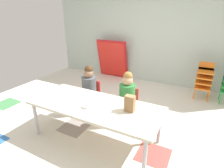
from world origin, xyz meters
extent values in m
cube|color=silver|center=(0.00, 0.00, -0.01)|extent=(5.76, 4.62, 0.02)
cube|color=silver|center=(-1.35, 0.45, 0.00)|extent=(0.43, 0.43, 0.00)
cube|color=silver|center=(-2.25, 0.45, 0.00)|extent=(0.43, 0.43, 0.00)
cube|color=#B24C47|center=(0.90, -0.45, 0.00)|extent=(0.43, 0.43, 0.00)
cube|color=#478C51|center=(-2.25, -0.45, 0.00)|extent=(0.43, 0.43, 0.00)
cube|color=gray|center=(-0.45, -0.45, 0.00)|extent=(0.43, 0.43, 0.00)
cube|color=silver|center=(0.45, 0.00, 0.00)|extent=(0.43, 0.43, 0.00)
cube|color=#B2C1B7|center=(0.00, 2.31, 1.35)|extent=(5.76, 0.10, 2.71)
cube|color=beige|center=(0.03, -0.52, 0.56)|extent=(1.89, 0.79, 0.04)
cylinder|color=#B2B2B7|center=(-0.84, -0.85, 0.27)|extent=(0.05, 0.05, 0.55)
cylinder|color=#B2B2B7|center=(0.89, -0.85, 0.27)|extent=(0.05, 0.05, 0.55)
cylinder|color=#B2B2B7|center=(-0.84, -0.18, 0.27)|extent=(0.05, 0.05, 0.55)
cylinder|color=#B2B2B7|center=(0.89, -0.18, 0.27)|extent=(0.05, 0.05, 0.55)
cube|color=red|center=(-0.49, 0.10, 0.30)|extent=(0.32, 0.30, 0.03)
cube|color=red|center=(-0.49, 0.25, 0.45)|extent=(0.29, 0.02, 0.30)
cylinder|color=#4C5156|center=(-0.49, 0.10, 0.52)|extent=(0.31, 0.31, 0.38)
sphere|color=#8C664C|center=(-0.49, 0.10, 0.78)|extent=(0.17, 0.17, 0.17)
sphere|color=#472D19|center=(-0.49, 0.11, 0.85)|extent=(0.15, 0.15, 0.15)
cylinder|color=red|center=(-0.63, -0.03, 0.15)|extent=(0.02, 0.02, 0.28)
cylinder|color=red|center=(-0.35, -0.03, 0.15)|extent=(0.02, 0.02, 0.28)
cylinder|color=red|center=(-0.63, 0.23, 0.15)|extent=(0.02, 0.02, 0.28)
cylinder|color=red|center=(-0.35, 0.23, 0.15)|extent=(0.02, 0.02, 0.28)
cube|color=red|center=(0.26, 0.10, 0.30)|extent=(0.32, 0.30, 0.03)
cube|color=red|center=(0.26, 0.25, 0.45)|extent=(0.29, 0.02, 0.30)
cylinder|color=#2D7A38|center=(0.26, 0.10, 0.52)|extent=(0.29, 0.29, 0.38)
sphere|color=tan|center=(0.26, 0.10, 0.78)|extent=(0.17, 0.17, 0.17)
sphere|color=olive|center=(0.26, 0.11, 0.85)|extent=(0.15, 0.15, 0.15)
cylinder|color=red|center=(0.12, -0.03, 0.15)|extent=(0.02, 0.02, 0.28)
cylinder|color=red|center=(0.40, -0.03, 0.15)|extent=(0.02, 0.02, 0.28)
cylinder|color=red|center=(0.12, 0.23, 0.15)|extent=(0.02, 0.02, 0.28)
cylinder|color=red|center=(0.40, 0.23, 0.15)|extent=(0.02, 0.02, 0.28)
cube|color=orange|center=(1.36, 1.74, 0.26)|extent=(0.32, 0.30, 0.03)
cube|color=orange|center=(1.36, 1.88, 0.35)|extent=(0.30, 0.02, 0.18)
cube|color=orange|center=(1.36, 1.74, 0.38)|extent=(0.32, 0.30, 0.03)
cube|color=orange|center=(1.36, 1.88, 0.47)|extent=(0.30, 0.02, 0.18)
cube|color=orange|center=(1.36, 1.74, 0.50)|extent=(0.32, 0.30, 0.03)
cube|color=orange|center=(1.36, 1.88, 0.59)|extent=(0.30, 0.02, 0.18)
cube|color=orange|center=(1.36, 1.74, 0.62)|extent=(0.32, 0.30, 0.03)
cube|color=orange|center=(1.36, 1.88, 0.71)|extent=(0.30, 0.02, 0.18)
cylinder|color=orange|center=(1.22, 1.61, 0.13)|extent=(0.02, 0.02, 0.26)
cylinder|color=orange|center=(1.50, 1.61, 0.13)|extent=(0.02, 0.02, 0.26)
cylinder|color=orange|center=(1.22, 1.87, 0.13)|extent=(0.02, 0.02, 0.26)
cylinder|color=orange|center=(1.50, 1.87, 0.13)|extent=(0.02, 0.02, 0.26)
cylinder|color=green|center=(1.73, 1.61, 0.13)|extent=(0.02, 0.02, 0.26)
cylinder|color=green|center=(1.73, 1.87, 0.13)|extent=(0.02, 0.02, 0.26)
cube|color=red|center=(-1.06, 2.12, 0.54)|extent=(0.90, 0.28, 1.09)
cube|color=red|center=(-1.06, 2.08, 0.54)|extent=(0.83, 0.23, 0.99)
cube|color=#9E754C|center=(0.53, -0.45, 0.69)|extent=(0.13, 0.09, 0.22)
cylinder|color=white|center=(-0.02, -0.65, 0.59)|extent=(0.18, 0.18, 0.01)
torus|color=white|center=(-0.02, -0.65, 0.61)|extent=(0.12, 0.12, 0.04)
camera|label=1|loc=(1.29, -2.40, 1.80)|focal=28.82mm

